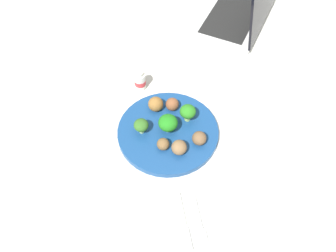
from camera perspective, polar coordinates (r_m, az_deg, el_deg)
The scene contains 15 objects.
ground_plane at distance 1.04m, azimuth -0.00°, elevation -1.19°, with size 4.00×4.00×0.00m, color beige.
plate at distance 1.04m, azimuth -0.00°, elevation -0.93°, with size 0.28×0.28×0.02m, color navy.
broccoli_floret_near_rim at distance 1.01m, azimuth -4.11°, elevation 0.10°, with size 0.04×0.04×0.05m.
broccoli_floret_mid_left at distance 1.03m, azimuth 3.03°, elevation 2.16°, with size 0.04×0.04×0.05m.
broccoli_floret_back_left at distance 1.00m, azimuth 0.18°, elevation 0.35°, with size 0.05×0.05×0.06m.
meatball_mid_right at distance 0.98m, azimuth 1.71°, elevation -3.28°, with size 0.04×0.04×0.04m, color brown.
meatball_center at distance 0.99m, azimuth -0.76°, elevation -2.77°, with size 0.03×0.03×0.03m, color brown.
meatball_far_rim at distance 1.00m, azimuth 4.78°, elevation -1.87°, with size 0.04×0.04×0.04m, color brown.
meatball_near_rim at distance 1.06m, azimuth -1.88°, elevation 3.36°, with size 0.04×0.04×0.04m, color brown.
meatball_back_right at distance 1.07m, azimuth 0.65°, elevation 3.33°, with size 0.04×0.04×0.04m, color brown.
napkin at distance 0.92m, azimuth 3.41°, elevation -14.11°, with size 0.17×0.12×0.01m, color white.
fork at distance 0.91m, azimuth 4.67°, elevation -14.23°, with size 0.12×0.02×0.01m.
knife at distance 0.91m, azimuth 2.37°, elevation -14.59°, with size 0.15×0.02×0.01m.
yogurt_bottle at distance 1.14m, azimuth -4.28°, elevation 6.85°, with size 0.03×0.03×0.07m.
laptop at distance 1.40m, azimuth 11.12°, elevation 16.72°, with size 0.39×0.37×0.22m.
Camera 1 is at (0.60, -0.11, 0.85)m, focal length 40.03 mm.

